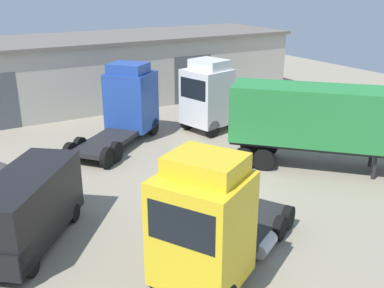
{
  "coord_description": "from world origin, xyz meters",
  "views": [
    {
      "loc": [
        -10.12,
        -15.54,
        8.87
      ],
      "look_at": [
        0.03,
        1.82,
        1.6
      ],
      "focal_mm": 42.0,
      "sensor_mm": 36.0,
      "label": 1
    }
  ],
  "objects_px": {
    "delivery_van_black": "(26,209)",
    "traffic_cone": "(149,206)",
    "tractor_unit_yellow": "(210,224)",
    "tractor_unit_blue": "(127,104)",
    "container_trailer_green": "(325,118)",
    "tractor_unit_white": "(212,97)"
  },
  "relations": [
    {
      "from": "container_trailer_green",
      "to": "delivery_van_black",
      "type": "xyz_separation_m",
      "value": [
        -14.22,
        -0.03,
        -1.15
      ]
    },
    {
      "from": "tractor_unit_yellow",
      "to": "container_trailer_green",
      "type": "bearing_deg",
      "value": 177.12
    },
    {
      "from": "tractor_unit_blue",
      "to": "delivery_van_black",
      "type": "distance_m",
      "value": 11.89
    },
    {
      "from": "tractor_unit_blue",
      "to": "delivery_van_black",
      "type": "bearing_deg",
      "value": -169.68
    },
    {
      "from": "tractor_unit_yellow",
      "to": "traffic_cone",
      "type": "height_order",
      "value": "tractor_unit_yellow"
    },
    {
      "from": "tractor_unit_blue",
      "to": "tractor_unit_white",
      "type": "relative_size",
      "value": 1.03
    },
    {
      "from": "tractor_unit_white",
      "to": "tractor_unit_yellow",
      "type": "xyz_separation_m",
      "value": [
        -8.36,
        -12.93,
        -0.1
      ]
    },
    {
      "from": "delivery_van_black",
      "to": "traffic_cone",
      "type": "distance_m",
      "value": 4.92
    },
    {
      "from": "tractor_unit_blue",
      "to": "container_trailer_green",
      "type": "height_order",
      "value": "tractor_unit_blue"
    },
    {
      "from": "tractor_unit_blue",
      "to": "tractor_unit_white",
      "type": "distance_m",
      "value": 5.3
    },
    {
      "from": "tractor_unit_white",
      "to": "traffic_cone",
      "type": "distance_m",
      "value": 11.38
    },
    {
      "from": "container_trailer_green",
      "to": "tractor_unit_blue",
      "type": "bearing_deg",
      "value": 171.7
    },
    {
      "from": "container_trailer_green",
      "to": "delivery_van_black",
      "type": "height_order",
      "value": "container_trailer_green"
    },
    {
      "from": "tractor_unit_yellow",
      "to": "tractor_unit_blue",
      "type": "bearing_deg",
      "value": -132.38
    },
    {
      "from": "tractor_unit_blue",
      "to": "tractor_unit_white",
      "type": "bearing_deg",
      "value": -51.7
    },
    {
      "from": "delivery_van_black",
      "to": "traffic_cone",
      "type": "relative_size",
      "value": 9.74
    },
    {
      "from": "tractor_unit_blue",
      "to": "tractor_unit_white",
      "type": "xyz_separation_m",
      "value": [
        5.19,
        -1.09,
        0.02
      ]
    },
    {
      "from": "delivery_van_black",
      "to": "tractor_unit_yellow",
      "type": "xyz_separation_m",
      "value": [
        4.43,
        -4.9,
        0.57
      ]
    },
    {
      "from": "tractor_unit_blue",
      "to": "delivery_van_black",
      "type": "height_order",
      "value": "tractor_unit_blue"
    },
    {
      "from": "tractor_unit_white",
      "to": "tractor_unit_yellow",
      "type": "relative_size",
      "value": 0.95
    },
    {
      "from": "container_trailer_green",
      "to": "tractor_unit_white",
      "type": "height_order",
      "value": "tractor_unit_white"
    },
    {
      "from": "container_trailer_green",
      "to": "tractor_unit_yellow",
      "type": "xyz_separation_m",
      "value": [
        -9.79,
        -4.93,
        -0.58
      ]
    }
  ]
}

